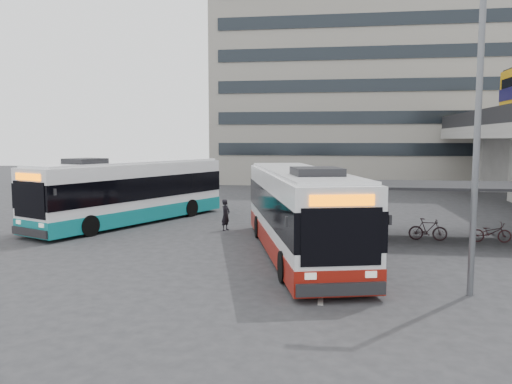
# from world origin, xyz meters

# --- Properties ---
(ground) EXTENTS (120.00, 120.00, 0.00)m
(ground) POSITION_xyz_m (0.00, 0.00, 0.00)
(ground) COLOR #28282B
(ground) RESTS_ON ground
(bike_shelter) EXTENTS (10.00, 4.00, 2.54)m
(bike_shelter) POSITION_xyz_m (8.45, 3.00, 1.64)
(bike_shelter) COLOR #595B60
(bike_shelter) RESTS_ON ground
(office_block) EXTENTS (30.00, 15.00, 25.00)m
(office_block) POSITION_xyz_m (6.00, 36.00, 12.50)
(office_block) COLOR gray
(office_block) RESTS_ON ground
(road_markings) EXTENTS (0.15, 7.60, 0.01)m
(road_markings) POSITION_xyz_m (2.50, -3.00, 0.01)
(road_markings) COLOR beige
(road_markings) RESTS_ON ground
(bus_main) EXTENTS (5.53, 12.43, 3.60)m
(bus_main) POSITION_xyz_m (1.56, -0.69, 1.67)
(bus_main) COLOR white
(bus_main) RESTS_ON ground
(bus_teal) EXTENTS (7.50, 12.16, 3.60)m
(bus_teal) POSITION_xyz_m (-7.82, 5.57, 1.67)
(bus_teal) COLOR white
(bus_teal) RESTS_ON ground
(pedestrian) EXTENTS (0.55, 0.67, 1.57)m
(pedestrian) POSITION_xyz_m (-2.32, 3.92, 0.78)
(pedestrian) COLOR black
(pedestrian) RESTS_ON ground
(lamp_post) EXTENTS (1.57, 0.27, 8.95)m
(lamp_post) POSITION_xyz_m (6.68, -5.30, 5.10)
(lamp_post) COLOR #595B60
(lamp_post) RESTS_ON ground
(sign_totem_mid) EXTENTS (0.60, 0.28, 2.80)m
(sign_totem_mid) POSITION_xyz_m (-11.80, 1.66, 1.44)
(sign_totem_mid) COLOR #A20C0A
(sign_totem_mid) RESTS_ON ground
(sign_totem_north) EXTENTS (0.53, 0.26, 2.46)m
(sign_totem_north) POSITION_xyz_m (-14.33, 10.13, 1.27)
(sign_totem_north) COLOR #A20C0A
(sign_totem_north) RESTS_ON ground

